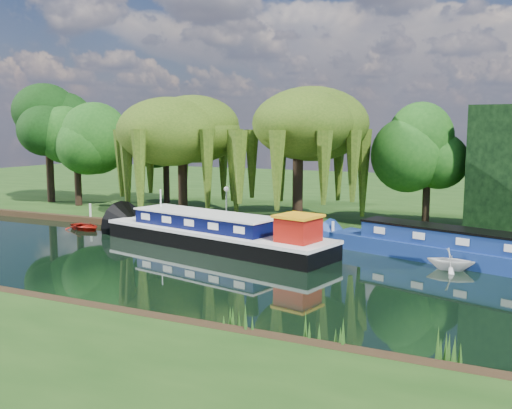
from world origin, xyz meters
The scene contains 15 objects.
ground centered at (0.00, 0.00, 0.00)m, with size 120.00×120.00×0.00m, color black.
far_bank centered at (0.00, 34.00, 0.23)m, with size 120.00×52.00×0.45m, color #18390F.
dutch_barge centered at (2.95, 4.72, 0.81)m, with size 15.96×6.81×3.29m.
narrowboat centered at (15.82, 6.88, 0.71)m, with size 13.71×6.19×1.99m.
red_dinghy centered at (-8.26, 5.90, 0.00)m, with size 2.08×2.91×0.60m, color maroon.
white_cruiser centered at (16.25, 5.06, 0.00)m, with size 1.97×2.28×1.20m, color silver.
willow_left centered at (-4.17, 12.12, 6.65)m, with size 7.13×7.13×8.54m.
willow_right centered at (5.49, 11.41, 6.65)m, with size 6.98×6.98×8.50m.
tree_far_left centered at (-15.31, 12.90, 6.23)m, with size 5.24×5.24×8.44m.
tree_far_back centered at (-19.29, 13.70, 7.03)m, with size 5.62×5.62×9.45m.
tree_far_mid centered at (-9.49, 17.65, 5.88)m, with size 4.81×4.81×7.87m.
tree_far_right centered at (13.46, 14.42, 5.35)m, with size 4.34×4.34×7.10m.
lamppost centered at (0.50, 10.50, 2.42)m, with size 0.36×0.36×2.56m.
mooring_posts centered at (-0.50, 8.40, 0.95)m, with size 19.16×0.16×1.00m.
reeds_near centered at (6.87, -7.57, 0.55)m, with size 33.70×1.50×1.10m.
Camera 1 is at (19.57, -24.27, 7.06)m, focal length 40.00 mm.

